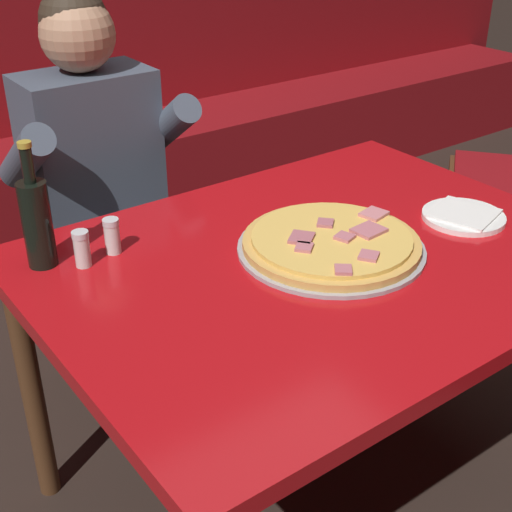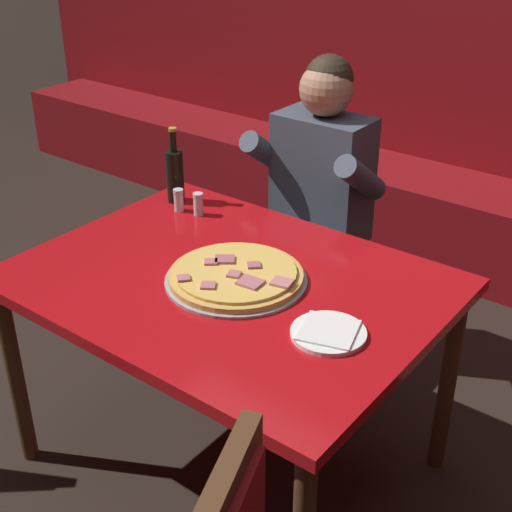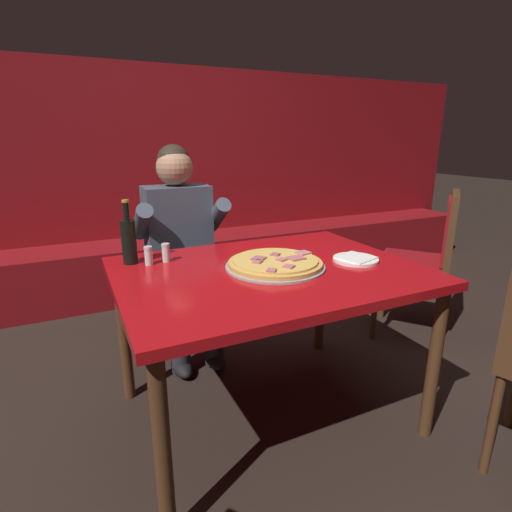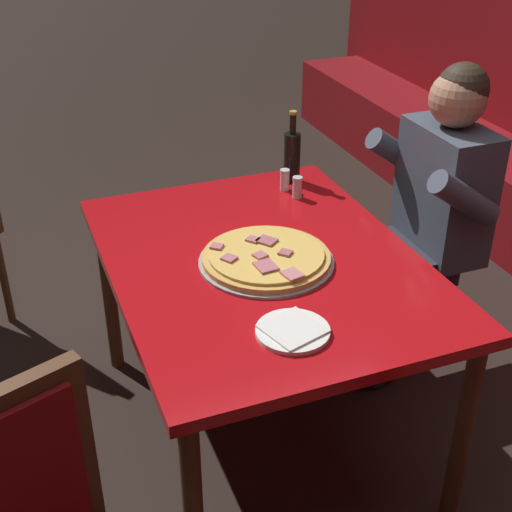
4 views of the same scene
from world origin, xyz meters
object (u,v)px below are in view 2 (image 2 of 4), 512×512
Objects in this scene: main_dining_table at (229,299)px; pizza at (237,275)px; plate_white_paper at (328,333)px; shaker_parmesan at (198,205)px; beer_bottle at (175,174)px; diner_seated_blue_shirt at (310,202)px; shaker_black_pepper at (179,201)px.

main_dining_table is 2.95× the size of pizza.
shaker_parmesan is (-0.80, 0.37, 0.03)m from plate_white_paper.
beer_bottle is at bearing 164.17° from shaker_parmesan.
pizza is 5.14× the size of shaker_parmesan.
shaker_parmesan is (-0.38, 0.29, 0.12)m from main_dining_table.
diner_seated_blue_shirt reaches higher than main_dining_table.
diner_seated_blue_shirt is at bearing 59.11° from shaker_black_pepper.
main_dining_table is 0.10m from pizza.
main_dining_table is 6.21× the size of plate_white_paper.
main_dining_table is 1.02× the size of diner_seated_blue_shirt.
shaker_parmesan is at bearing 155.28° from plate_white_paper.
shaker_black_pepper is (-0.50, 0.27, 0.02)m from pizza.
plate_white_paper is 2.44× the size of shaker_black_pepper.
diner_seated_blue_shirt is at bearing 126.49° from plate_white_paper.
shaker_parmesan is at bearing 145.18° from pizza.
shaker_parmesan is at bearing 11.59° from shaker_black_pepper.
plate_white_paper is 1.02m from diner_seated_blue_shirt.
pizza is (0.03, 0.00, 0.09)m from main_dining_table.
shaker_black_pepper is at bearing -40.51° from beer_bottle.
main_dining_table is 0.43m from plate_white_paper.
diner_seated_blue_shirt is (-0.19, 0.74, 0.03)m from main_dining_table.
diner_seated_blue_shirt is (-0.22, 0.74, -0.07)m from pizza.
pizza is 0.57m from shaker_black_pepper.
main_dining_table is at bearing -37.46° from shaker_parmesan.
shaker_black_pepper is (0.07, -0.06, -0.07)m from beer_bottle.
beer_bottle reaches higher than main_dining_table.
beer_bottle is 0.12m from shaker_black_pepper.
shaker_black_pepper is 0.08m from shaker_parmesan.
shaker_black_pepper is at bearing 149.29° from main_dining_table.
shaker_black_pepper is 1.00× the size of shaker_parmesan.
shaker_black_pepper reaches higher than plate_white_paper.
shaker_black_pepper is at bearing 151.35° from pizza.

